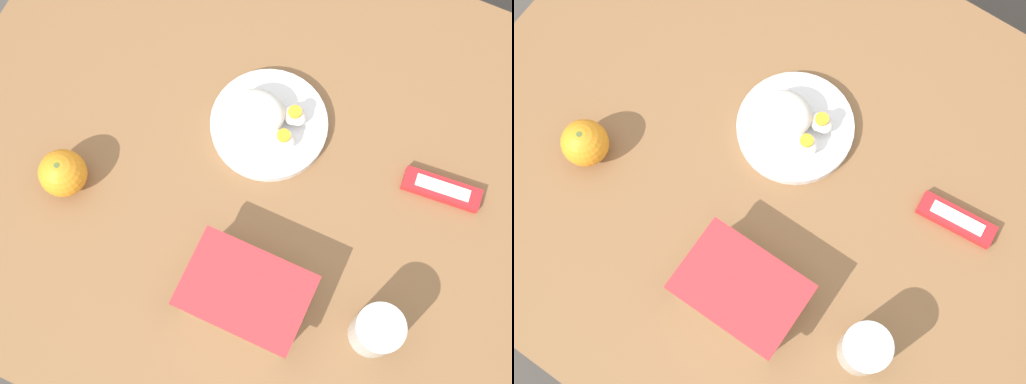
% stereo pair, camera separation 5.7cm
% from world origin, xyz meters
% --- Properties ---
extents(ground_plane, '(10.00, 10.00, 0.00)m').
position_xyz_m(ground_plane, '(0.00, 0.00, 0.00)').
color(ground_plane, '#4C4742').
extents(table, '(1.17, 0.95, 0.76)m').
position_xyz_m(table, '(0.00, 0.00, 0.65)').
color(table, brown).
rests_on(table, ground_plane).
extents(food_container, '(0.19, 0.13, 0.07)m').
position_xyz_m(food_container, '(-0.04, 0.20, 0.79)').
color(food_container, white).
rests_on(food_container, table).
extents(orange_fruit, '(0.08, 0.08, 0.08)m').
position_xyz_m(orange_fruit, '(0.31, 0.15, 0.80)').
color(orange_fruit, orange).
rests_on(orange_fruit, table).
extents(rice_plate, '(0.20, 0.20, 0.07)m').
position_xyz_m(rice_plate, '(0.05, -0.09, 0.78)').
color(rice_plate, white).
rests_on(rice_plate, table).
extents(candy_bar, '(0.13, 0.05, 0.02)m').
position_xyz_m(candy_bar, '(-0.26, -0.10, 0.77)').
color(candy_bar, red).
rests_on(candy_bar, table).
extents(drinking_glass, '(0.08, 0.08, 0.10)m').
position_xyz_m(drinking_glass, '(-0.25, 0.17, 0.80)').
color(drinking_glass, silver).
rests_on(drinking_glass, table).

